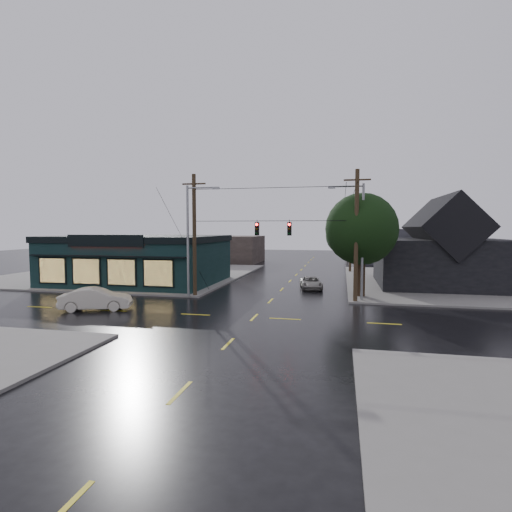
% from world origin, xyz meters
% --- Properties ---
extents(ground_plane, '(160.00, 160.00, 0.00)m').
position_xyz_m(ground_plane, '(0.00, 0.00, 0.00)').
color(ground_plane, black).
extents(sidewalk_nw, '(28.00, 28.00, 0.15)m').
position_xyz_m(sidewalk_nw, '(-20.00, 20.00, 0.07)').
color(sidewalk_nw, slate).
rests_on(sidewalk_nw, ground).
extents(sidewalk_ne, '(28.00, 28.00, 0.15)m').
position_xyz_m(sidewalk_ne, '(20.00, 20.00, 0.07)').
color(sidewalk_ne, slate).
rests_on(sidewalk_ne, ground).
extents(pizza_shop, '(16.30, 12.34, 4.90)m').
position_xyz_m(pizza_shop, '(-15.00, 12.94, 2.56)').
color(pizza_shop, black).
rests_on(pizza_shop, ground).
extents(ne_building, '(12.60, 11.60, 8.75)m').
position_xyz_m(ne_building, '(15.00, 17.00, 4.47)').
color(ne_building, black).
rests_on(ne_building, ground).
extents(corner_tree, '(5.88, 5.88, 8.45)m').
position_xyz_m(corner_tree, '(7.00, 9.01, 5.63)').
color(corner_tree, black).
rests_on(corner_tree, ground).
extents(utility_pole_nw, '(2.00, 0.32, 10.15)m').
position_xyz_m(utility_pole_nw, '(-6.50, 6.50, 0.00)').
color(utility_pole_nw, '#342517').
rests_on(utility_pole_nw, ground).
extents(utility_pole_ne, '(2.00, 0.32, 10.15)m').
position_xyz_m(utility_pole_ne, '(6.50, 6.50, 0.00)').
color(utility_pole_ne, '#342517').
rests_on(utility_pole_ne, ground).
extents(utility_pole_far_a, '(2.00, 0.32, 9.65)m').
position_xyz_m(utility_pole_far_a, '(6.50, 28.00, 0.00)').
color(utility_pole_far_a, '#342517').
rests_on(utility_pole_far_a, ground).
extents(utility_pole_far_b, '(2.00, 0.32, 9.15)m').
position_xyz_m(utility_pole_far_b, '(6.50, 48.00, 0.00)').
color(utility_pole_far_b, '#342517').
rests_on(utility_pole_far_b, ground).
extents(utility_pole_far_c, '(2.00, 0.32, 9.15)m').
position_xyz_m(utility_pole_far_c, '(6.50, 68.00, 0.00)').
color(utility_pole_far_c, '#342517').
rests_on(utility_pole_far_c, ground).
extents(span_signal_assembly, '(13.00, 0.48, 1.23)m').
position_xyz_m(span_signal_assembly, '(0.10, 6.50, 5.70)').
color(span_signal_assembly, black).
rests_on(span_signal_assembly, ground).
extents(streetlight_nw, '(5.40, 0.30, 9.15)m').
position_xyz_m(streetlight_nw, '(-6.80, 5.80, 0.00)').
color(streetlight_nw, gray).
rests_on(streetlight_nw, ground).
extents(streetlight_ne, '(5.40, 0.30, 9.15)m').
position_xyz_m(streetlight_ne, '(7.00, 7.20, 0.00)').
color(streetlight_ne, gray).
rests_on(streetlight_ne, ground).
extents(bg_building_west, '(12.00, 10.00, 4.40)m').
position_xyz_m(bg_building_west, '(-14.00, 40.00, 2.20)').
color(bg_building_west, '#302623').
rests_on(bg_building_west, ground).
extents(bg_building_east, '(14.00, 12.00, 5.60)m').
position_xyz_m(bg_building_east, '(16.00, 45.00, 2.80)').
color(bg_building_east, black).
rests_on(bg_building_east, ground).
extents(sedan_cream, '(5.03, 3.20, 1.57)m').
position_xyz_m(sedan_cream, '(-11.30, -0.11, 0.78)').
color(sedan_cream, beige).
rests_on(sedan_cream, ground).
extents(suv_silver, '(2.58, 4.38, 1.14)m').
position_xyz_m(suv_silver, '(2.64, 12.97, 0.57)').
color(suv_silver, gray).
rests_on(suv_silver, ground).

